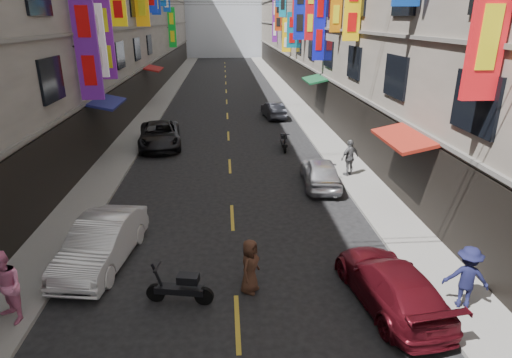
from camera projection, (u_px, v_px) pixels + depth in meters
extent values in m
cube|color=slate|center=(159.00, 102.00, 38.14)|extent=(2.00, 90.00, 0.12)
cube|color=slate|center=(293.00, 100.00, 38.96)|extent=(2.00, 90.00, 0.12)
cube|color=black|center=(147.00, 86.00, 37.57)|extent=(0.12, 85.50, 3.00)
cube|color=#66635E|center=(146.00, 66.00, 36.97)|extent=(0.16, 90.00, 0.14)
cube|color=#66635E|center=(142.00, 27.00, 35.85)|extent=(0.16, 90.00, 0.14)
cube|color=black|center=(303.00, 84.00, 38.52)|extent=(0.12, 85.50, 3.00)
cube|color=#66635E|center=(304.00, 65.00, 37.92)|extent=(0.16, 90.00, 0.14)
cube|color=#66635E|center=(306.00, 27.00, 36.79)|extent=(0.16, 90.00, 0.14)
cube|color=#4F1577|center=(87.00, 46.00, 19.44)|extent=(1.04, 0.18, 4.84)
cylinder|color=black|center=(86.00, 46.00, 19.43)|extent=(1.14, 0.08, 0.08)
cube|color=white|center=(96.00, 41.00, 21.15)|extent=(0.90, 0.18, 3.49)
cylinder|color=black|center=(95.00, 41.00, 21.14)|extent=(1.00, 0.08, 0.08)
cube|color=yellow|center=(353.00, 7.00, 21.83)|extent=(0.84, 0.18, 3.30)
cylinder|color=black|center=(354.00, 7.00, 21.83)|extent=(0.94, 0.08, 0.08)
cube|color=#62177F|center=(106.00, 39.00, 23.15)|extent=(0.79, 0.18, 4.29)
cylinder|color=black|center=(105.00, 39.00, 23.15)|extent=(0.89, 0.08, 0.08)
cube|color=#C76C0B|center=(337.00, 0.00, 25.20)|extent=(0.66, 0.18, 3.62)
cylinder|color=black|center=(337.00, 0.00, 25.20)|extent=(0.76, 0.08, 0.08)
cube|color=#1114C6|center=(319.00, 23.00, 29.52)|extent=(0.80, 0.18, 4.96)
cylinder|color=black|center=(320.00, 23.00, 29.52)|extent=(0.90, 0.08, 0.08)
cube|color=red|center=(310.00, 9.00, 32.53)|extent=(0.76, 0.18, 4.51)
cylinder|color=black|center=(311.00, 9.00, 32.53)|extent=(0.86, 0.08, 0.08)
cube|color=#101FBA|center=(300.00, 9.00, 36.16)|extent=(1.03, 0.18, 4.90)
cylinder|color=black|center=(301.00, 9.00, 36.16)|extent=(1.13, 0.08, 0.08)
cube|color=red|center=(297.00, 1.00, 38.28)|extent=(0.78, 0.18, 3.08)
cylinder|color=black|center=(297.00, 1.00, 38.28)|extent=(0.88, 0.08, 0.08)
cube|color=#0B718D|center=(292.00, 30.00, 40.76)|extent=(0.98, 0.18, 3.24)
cylinder|color=black|center=(293.00, 30.00, 40.77)|extent=(1.08, 0.08, 0.08)
cube|color=yellow|center=(286.00, 35.00, 44.62)|extent=(0.91, 0.18, 3.38)
cylinder|color=black|center=(287.00, 35.00, 44.62)|extent=(1.01, 0.08, 0.08)
cube|color=#BE3911|center=(278.00, 15.00, 51.04)|extent=(0.84, 0.18, 3.50)
cylinder|color=black|center=(279.00, 15.00, 51.04)|extent=(0.94, 0.08, 0.08)
cube|color=#0D8F23|center=(172.00, 28.00, 52.72)|extent=(0.92, 0.18, 4.70)
cylinder|color=black|center=(172.00, 28.00, 52.72)|extent=(1.02, 0.08, 0.08)
cube|color=#68198B|center=(275.00, 18.00, 55.34)|extent=(0.65, 0.18, 5.83)
cylinder|color=black|center=(275.00, 18.00, 55.34)|extent=(0.75, 0.08, 0.08)
cube|color=maroon|center=(404.00, 137.00, 15.55)|extent=(1.39, 3.20, 0.41)
cube|color=navy|center=(106.00, 102.00, 22.15)|extent=(1.39, 3.20, 0.41)
cube|color=#134A29|center=(315.00, 79.00, 30.48)|extent=(1.39, 3.20, 0.41)
cube|color=maroon|center=(153.00, 68.00, 37.09)|extent=(1.39, 3.20, 0.41)
cylinder|color=black|center=(224.00, 2.00, 43.01)|extent=(14.00, 0.04, 0.04)
cube|color=gold|center=(237.00, 323.00, 10.57)|extent=(0.12, 2.20, 0.01)
cube|color=gold|center=(232.00, 217.00, 16.17)|extent=(0.12, 2.20, 0.01)
cube|color=gold|center=(230.00, 166.00, 21.77)|extent=(0.12, 2.20, 0.01)
cube|color=gold|center=(228.00, 136.00, 27.37)|extent=(0.12, 2.20, 0.01)
cube|color=gold|center=(227.00, 116.00, 32.97)|extent=(0.12, 2.20, 0.01)
cube|color=gold|center=(227.00, 102.00, 38.57)|extent=(0.12, 2.20, 0.01)
cube|color=gold|center=(226.00, 91.00, 44.17)|extent=(0.12, 2.20, 0.01)
cube|color=gold|center=(226.00, 83.00, 49.77)|extent=(0.12, 2.20, 0.01)
cube|color=gold|center=(225.00, 76.00, 55.37)|extent=(0.12, 2.20, 0.01)
cube|color=gold|center=(225.00, 71.00, 60.97)|extent=(0.12, 2.20, 0.01)
cube|color=gold|center=(225.00, 67.00, 66.57)|extent=(0.12, 2.20, 0.01)
cube|color=gold|center=(225.00, 63.00, 72.17)|extent=(0.12, 2.20, 0.01)
cylinder|color=black|center=(156.00, 293.00, 11.31)|extent=(0.51, 0.21, 0.50)
cylinder|color=black|center=(204.00, 296.00, 11.18)|extent=(0.51, 0.21, 0.50)
cube|color=black|center=(180.00, 290.00, 11.19)|extent=(1.33, 0.53, 0.18)
cube|color=black|center=(188.00, 279.00, 11.04)|extent=(0.60, 0.42, 0.22)
cylinder|color=black|center=(158.00, 278.00, 11.15)|extent=(0.36, 0.14, 0.88)
cylinder|color=black|center=(157.00, 267.00, 11.02)|extent=(0.15, 0.50, 0.06)
cylinder|color=black|center=(285.00, 149.00, 23.80)|extent=(0.14, 0.50, 0.50)
cylinder|color=black|center=(283.00, 142.00, 25.01)|extent=(0.14, 0.50, 0.50)
cube|color=black|center=(284.00, 143.00, 24.35)|extent=(0.36, 1.31, 0.18)
cube|color=black|center=(284.00, 136.00, 24.46)|extent=(0.34, 0.56, 0.22)
cylinder|color=black|center=(285.00, 140.00, 23.73)|extent=(0.10, 0.36, 0.88)
cylinder|color=black|center=(285.00, 134.00, 23.61)|extent=(0.50, 0.08, 0.06)
imported|color=silver|center=(102.00, 242.00, 12.92)|extent=(2.13, 4.47, 1.41)
imported|color=black|center=(160.00, 135.00, 24.87)|extent=(2.93, 5.27, 1.39)
imported|color=#5C0F1A|center=(391.00, 284.00, 11.07)|extent=(2.28, 4.42, 1.22)
imported|color=silver|center=(320.00, 172.00, 19.01)|extent=(1.82, 3.91, 1.30)
imported|color=#26272E|center=(273.00, 110.00, 32.14)|extent=(1.68, 3.70, 1.18)
imported|color=pink|center=(5.00, 288.00, 10.13)|extent=(1.11, 1.08, 1.89)
imported|color=#151639|center=(467.00, 277.00, 10.73)|extent=(1.22, 0.89, 1.69)
imported|color=#5A5A5C|center=(350.00, 158.00, 19.89)|extent=(1.16, 0.97, 1.72)
imported|color=#472A1C|center=(250.00, 266.00, 11.55)|extent=(0.82, 0.92, 1.56)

